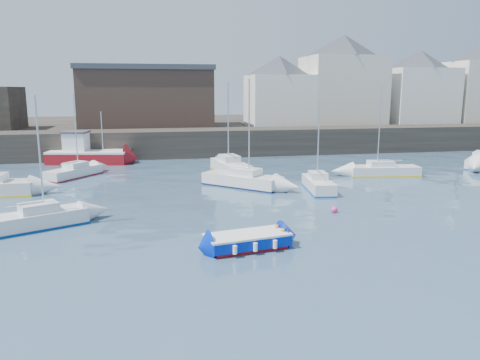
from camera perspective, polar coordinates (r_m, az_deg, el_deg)
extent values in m
plane|color=#2D4760|center=(20.71, 6.54, -10.36)|extent=(220.00, 220.00, 0.00)
cube|color=#28231E|center=(54.02, -4.74, 4.58)|extent=(90.00, 5.00, 3.00)
cube|color=#28231E|center=(71.86, -6.37, 6.07)|extent=(90.00, 32.00, 2.80)
cube|color=beige|center=(65.70, 12.36, 10.58)|extent=(10.00, 8.00, 9.00)
pyramid|color=#3A3D44|center=(65.95, 12.58, 15.70)|extent=(13.36, 13.36, 2.80)
cube|color=white|center=(70.36, 20.86, 9.52)|extent=(9.00, 7.00, 7.50)
pyramid|color=#3A3D44|center=(70.47, 21.15, 13.56)|extent=(11.88, 11.88, 2.45)
cube|color=beige|center=(75.47, 26.78, 9.50)|extent=(8.00, 7.00, 8.50)
pyramid|color=#3A3D44|center=(75.64, 27.15, 13.64)|extent=(11.14, 11.14, 2.45)
cube|color=white|center=(62.23, 4.76, 9.63)|extent=(8.00, 7.00, 6.50)
pyramid|color=#3A3D44|center=(62.28, 4.83, 13.75)|extent=(11.14, 11.14, 2.45)
cube|color=#3D2D26|center=(61.36, -11.33, 9.67)|extent=(16.00, 10.00, 7.00)
cube|color=#3A3D44|center=(61.40, -11.46, 13.21)|extent=(16.40, 10.40, 0.60)
cube|color=maroon|center=(22.62, 0.90, -8.17)|extent=(3.83, 2.14, 0.18)
cube|color=#0021B2|center=(22.51, 0.91, -7.36)|extent=(4.17, 2.40, 0.49)
cube|color=white|center=(22.42, 0.91, -6.65)|extent=(4.26, 2.45, 0.09)
cube|color=white|center=(22.49, 0.91, -7.17)|extent=(3.31, 1.75, 0.45)
cube|color=tan|center=(22.45, 0.91, -6.90)|extent=(0.50, 1.21, 0.07)
cylinder|color=white|center=(23.01, -2.35, -7.05)|extent=(0.20, 0.20, 0.39)
cylinder|color=white|center=(21.34, -0.62, -8.51)|extent=(0.20, 0.20, 0.39)
cylinder|color=white|center=(23.35, 0.00, -6.77)|extent=(0.20, 0.20, 0.39)
cylinder|color=white|center=(21.71, 1.89, -8.17)|extent=(0.20, 0.20, 0.39)
cylinder|color=white|center=(23.73, 2.27, -6.48)|extent=(0.20, 0.20, 0.39)
cylinder|color=white|center=(22.11, 4.30, -7.83)|extent=(0.20, 0.20, 0.39)
cube|color=maroon|center=(50.70, -17.95, 2.58)|extent=(8.46, 4.51, 1.10)
cube|color=white|center=(50.62, -17.99, 3.31)|extent=(8.46, 4.51, 0.20)
cube|color=white|center=(50.89, -19.35, 4.40)|extent=(2.56, 2.40, 1.81)
cube|color=#3A3D44|center=(50.79, -19.43, 5.53)|extent=(2.79, 2.63, 0.20)
cylinder|color=silver|center=(49.95, -16.49, 5.73)|extent=(0.10, 0.10, 4.01)
cube|color=silver|center=(28.07, -23.77, -4.54)|extent=(5.69, 4.04, 0.90)
cube|color=#0C4395|center=(28.17, -23.71, -5.30)|extent=(5.75, 4.08, 0.12)
cube|color=silver|center=(27.96, -23.34, -3.08)|extent=(2.31, 2.04, 0.50)
cylinder|color=silver|center=(27.51, -23.25, 2.88)|extent=(0.10, 0.10, 6.31)
cube|color=silver|center=(36.64, 0.24, -0.07)|extent=(6.03, 5.89, 0.96)
cube|color=#0F1A42|center=(36.72, 0.24, -0.70)|extent=(6.09, 5.95, 0.13)
cube|color=silver|center=(36.33, 0.67, 1.03)|extent=(2.67, 2.65, 0.53)
cylinder|color=silver|center=(35.73, 1.12, 6.37)|extent=(0.11, 0.11, 7.34)
cube|color=silver|center=(35.65, 9.54, -0.58)|extent=(2.23, 5.13, 0.89)
cube|color=#0050B6|center=(35.73, 9.52, -1.19)|extent=(2.25, 5.18, 0.12)
cube|color=silver|center=(35.76, 9.48, 0.59)|extent=(1.41, 1.88, 0.50)
cylinder|color=silver|center=(35.63, 9.53, 4.78)|extent=(0.10, 0.10, 5.71)
cube|color=silver|center=(43.31, 17.12, 1.09)|extent=(6.28, 2.78, 0.84)
cube|color=yellow|center=(43.37, 17.09, 0.61)|extent=(6.35, 2.81, 0.11)
cube|color=silver|center=(43.11, 16.79, 1.94)|extent=(2.31, 1.74, 0.47)
cylinder|color=silver|center=(42.64, 16.65, 6.27)|extent=(0.09, 0.09, 6.98)
cube|color=silver|center=(42.76, -1.15, 1.57)|extent=(2.93, 6.43, 1.01)
cube|color=yellow|center=(42.83, -1.15, 0.99)|extent=(2.96, 6.49, 0.14)
cube|color=silver|center=(42.93, -1.29, 2.67)|extent=(1.81, 2.37, 0.56)
cylinder|color=silver|center=(42.87, -1.45, 7.07)|extent=(0.11, 0.11, 7.12)
cube|color=silver|center=(43.10, -19.61, 0.88)|extent=(4.65, 5.45, 0.82)
cube|color=maroon|center=(43.16, -19.58, 0.41)|extent=(4.69, 5.50, 0.11)
cube|color=silver|center=(43.19, -19.41, 1.77)|extent=(2.19, 2.32, 0.46)
cylinder|color=silver|center=(43.05, -19.40, 5.66)|extent=(0.09, 0.09, 6.29)
sphere|color=#FF2F8F|center=(22.62, -2.17, -8.42)|extent=(0.43, 0.43, 0.43)
sphere|color=#FF2F8F|center=(29.65, 11.42, -3.90)|extent=(0.41, 0.41, 0.41)
sphere|color=#FF2F8F|center=(38.34, 0.45, -0.30)|extent=(0.41, 0.41, 0.41)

